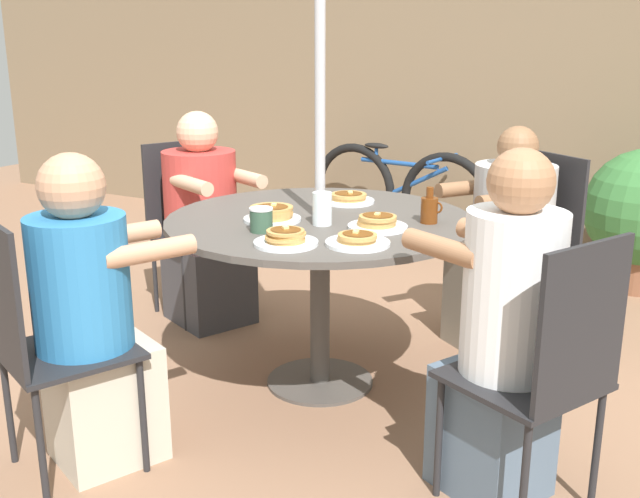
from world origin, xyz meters
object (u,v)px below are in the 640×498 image
at_px(diner_west, 506,251).
at_px(drinking_glass_a, 322,209).
at_px(patio_chair_north, 188,218).
at_px(pancake_plate_b, 272,214).
at_px(diner_east, 92,325).
at_px(bicycle, 398,195).
at_px(pancake_plate_a, 349,199).
at_px(syrup_bottle, 430,209).
at_px(patio_table, 320,240).
at_px(pancake_plate_e, 357,240).
at_px(diner_south, 503,341).
at_px(patio_chair_west, 535,238).
at_px(coffee_cup, 261,220).
at_px(patio_chair_east, 40,336).
at_px(patio_chair_south, 547,365).
at_px(pancake_plate_c, 286,239).
at_px(diner_north, 204,229).
at_px(pancake_plate_d, 377,223).

height_order(diner_west, drinking_glass_a, diner_west).
xyz_separation_m(patio_chair_north, pancake_plate_b, (0.93, -0.61, 0.25)).
relative_size(diner_east, bicycle, 0.76).
height_order(pancake_plate_a, syrup_bottle, syrup_bottle).
relative_size(patio_table, diner_west, 1.19).
xyz_separation_m(patio_table, pancake_plate_e, (0.32, -0.30, 0.11)).
height_order(diner_south, pancake_plate_a, diner_south).
bearing_deg(patio_chair_west, pancake_plate_a, 77.27).
height_order(patio_table, coffee_cup, coffee_cup).
height_order(patio_chair_north, drinking_glass_a, patio_chair_north).
bearing_deg(pancake_plate_a, syrup_bottle, -22.51).
height_order(pancake_plate_b, syrup_bottle, syrup_bottle).
distance_m(pancake_plate_a, pancake_plate_b, 0.48).
height_order(patio_table, diner_east, diner_east).
xyz_separation_m(patio_chair_north, patio_chair_west, (1.75, 0.49, 0.00)).
height_order(patio_table, patio_chair_east, patio_chair_east).
bearing_deg(patio_table, patio_chair_north, 156.30).
bearing_deg(patio_chair_south, syrup_bottle, 70.11).
bearing_deg(pancake_plate_c, diner_west, 68.75).
bearing_deg(coffee_cup, pancake_plate_b, 109.05).
height_order(diner_north, pancake_plate_e, diner_north).
relative_size(patio_chair_south, diner_west, 0.86).
height_order(pancake_plate_a, bicycle, pancake_plate_a).
bearing_deg(coffee_cup, diner_east, -117.00).
height_order(patio_chair_west, drinking_glass_a, patio_chair_west).
height_order(patio_table, pancake_plate_e, pancake_plate_e).
relative_size(coffee_cup, drinking_glass_a, 0.72).
bearing_deg(diner_south, patio_chair_south, -90.00).
distance_m(pancake_plate_b, pancake_plate_d, 0.44).
distance_m(patio_chair_north, diner_south, 2.17).
distance_m(patio_table, patio_chair_north, 1.18).
xyz_separation_m(patio_chair_west, coffee_cup, (-0.76, -1.27, 0.27)).
distance_m(diner_south, patio_chair_west, 1.41).
relative_size(patio_chair_east, pancake_plate_d, 3.95).
xyz_separation_m(diner_west, pancake_plate_b, (-0.72, -0.95, 0.29)).
bearing_deg(pancake_plate_a, diner_south, -39.15).
height_order(diner_east, patio_chair_south, diner_east).
bearing_deg(patio_chair_south, pancake_plate_c, 110.80).
distance_m(diner_south, pancake_plate_a, 1.22).
relative_size(diner_east, pancake_plate_d, 4.75).
xyz_separation_m(patio_chair_south, pancake_plate_a, (-1.08, 0.83, 0.24)).
xyz_separation_m(patio_chair_north, patio_chair_east, (0.61, -1.55, 0.00)).
height_order(diner_west, coffee_cup, diner_west).
xyz_separation_m(patio_table, diner_north, (-0.91, 0.40, -0.16)).
xyz_separation_m(pancake_plate_d, drinking_glass_a, (-0.22, -0.05, 0.04)).
bearing_deg(patio_chair_north, pancake_plate_d, 92.64).
xyz_separation_m(patio_table, patio_chair_west, (0.68, 0.96, -0.13)).
distance_m(patio_chair_south, pancake_plate_d, 0.93).
bearing_deg(diner_east, diner_west, 84.09).
bearing_deg(coffee_cup, bicycle, 101.45).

